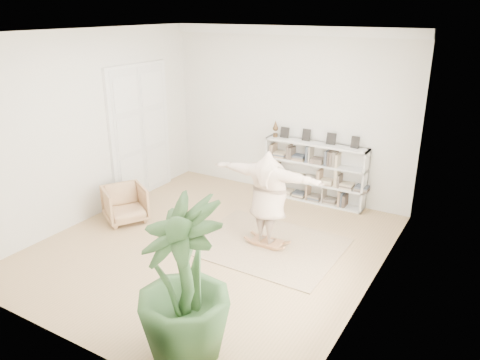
# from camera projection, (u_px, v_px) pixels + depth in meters

# --- Properties ---
(floor) EXTENTS (6.00, 6.00, 0.00)m
(floor) POSITION_uv_depth(u_px,v_px,m) (212.00, 246.00, 8.24)
(floor) COLOR #A28353
(floor) RESTS_ON ground
(room_shell) EXTENTS (6.00, 6.00, 6.00)m
(room_shell) POSITION_uv_depth(u_px,v_px,m) (290.00, 30.00, 9.39)
(room_shell) COLOR silver
(room_shell) RESTS_ON floor
(doors) EXTENTS (0.09, 1.78, 2.92)m
(doors) POSITION_uv_depth(u_px,v_px,m) (140.00, 133.00, 10.09)
(doors) COLOR white
(doors) RESTS_ON floor
(bookshelf) EXTENTS (2.20, 0.35, 1.64)m
(bookshelf) POSITION_uv_depth(u_px,v_px,m) (314.00, 173.00, 9.94)
(bookshelf) COLOR silver
(bookshelf) RESTS_ON floor
(armchair) EXTENTS (1.05, 1.04, 0.70)m
(armchair) POSITION_uv_depth(u_px,v_px,m) (125.00, 204.00, 9.10)
(armchair) COLOR tan
(armchair) RESTS_ON floor
(rug) EXTENTS (2.53, 2.03, 0.02)m
(rug) POSITION_uv_depth(u_px,v_px,m) (267.00, 245.00, 8.24)
(rug) COLOR tan
(rug) RESTS_ON floor
(rocker_board) EXTENTS (0.54, 0.33, 0.11)m
(rocker_board) POSITION_uv_depth(u_px,v_px,m) (267.00, 242.00, 8.22)
(rocker_board) COLOR #9B673E
(rocker_board) RESTS_ON rug
(person) EXTENTS (2.03, 0.58, 1.65)m
(person) POSITION_uv_depth(u_px,v_px,m) (268.00, 195.00, 7.91)
(person) COLOR #CBAE98
(person) RESTS_ON rocker_board
(houseplant) EXTENTS (1.46, 1.46, 2.00)m
(houseplant) POSITION_uv_depth(u_px,v_px,m) (183.00, 282.00, 5.34)
(houseplant) COLOR #2F5329
(houseplant) RESTS_ON floor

